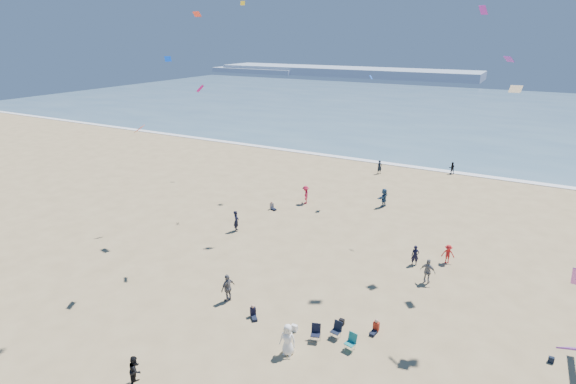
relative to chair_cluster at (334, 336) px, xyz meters
The scene contains 11 objects.
ocean 87.90m from the chair_cluster, 93.47° to the left, with size 220.00×100.00×0.06m, color #476B84.
surf_line 38.11m from the chair_cluster, 98.03° to the left, with size 220.00×1.20×0.08m, color white.
headland_far 175.36m from the chair_cluster, 111.87° to the left, with size 110.00×20.00×3.20m, color #7A8EA8.
headland_near 189.66m from the chair_cluster, 123.73° to the left, with size 40.00×14.00×2.00m, color #7A8EA8.
standing_flyers 8.00m from the chair_cluster, 104.70° to the left, with size 38.29×48.23×1.93m.
seated_group 2.77m from the chair_cluster, 159.22° to the right, with size 17.09×31.53×0.84m.
chair_cluster is the anchor object (origin of this frame).
white_tote 2.46m from the chair_cluster, behind, with size 0.35×0.20×0.40m, color white.
black_backpack 1.84m from the chair_cluster, 97.60° to the left, with size 0.30×0.22×0.38m, color black.
navy_bag 11.51m from the chair_cluster, 20.76° to the left, with size 0.28×0.18×0.34m, color black.
kites_aloft 14.96m from the chair_cluster, 53.40° to the left, with size 40.49×40.71×27.55m.
Camera 1 is at (13.17, -12.41, 16.45)m, focal length 28.00 mm.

